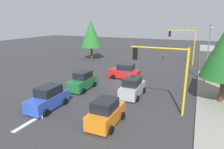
# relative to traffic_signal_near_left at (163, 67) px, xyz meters

# --- Properties ---
(ground_plane) EXTENTS (120.00, 120.00, 0.00)m
(ground_plane) POSITION_rel_traffic_signal_near_left_xyz_m (-6.00, -5.67, -3.90)
(ground_plane) COLOR #353538
(sidewalk_kerb) EXTENTS (80.00, 4.00, 0.15)m
(sidewalk_kerb) POSITION_rel_traffic_signal_near_left_xyz_m (-11.00, 4.83, -3.83)
(sidewalk_kerb) COLOR gray
(sidewalk_kerb) RESTS_ON ground
(lane_arrow_near) EXTENTS (2.40, 1.10, 1.10)m
(lane_arrow_near) POSITION_rel_traffic_signal_near_left_xyz_m (5.51, -8.67, -3.90)
(lane_arrow_near) COLOR silver
(lane_arrow_near) RESTS_ON ground
(traffic_signal_near_left) EXTENTS (0.36, 4.59, 5.50)m
(traffic_signal_near_left) POSITION_rel_traffic_signal_near_left_xyz_m (0.00, 0.00, 0.00)
(traffic_signal_near_left) COLOR yellow
(traffic_signal_near_left) RESTS_ON ground
(traffic_signal_far_left) EXTENTS (0.36, 4.59, 5.91)m
(traffic_signal_far_left) POSITION_rel_traffic_signal_near_left_xyz_m (-20.00, 0.06, 0.26)
(traffic_signal_far_left) COLOR yellow
(traffic_signal_far_left) RESTS_ON ground
(street_lamp_curbside) EXTENTS (2.15, 0.28, 7.00)m
(street_lamp_curbside) POSITION_rel_traffic_signal_near_left_xyz_m (-9.61, 3.53, 0.44)
(street_lamp_curbside) COLOR slate
(street_lamp_curbside) RESTS_ON ground
(tree_opposite_side) EXTENTS (4.11, 4.11, 7.51)m
(tree_opposite_side) POSITION_rel_traffic_signal_near_left_xyz_m (-18.00, -16.67, 1.02)
(tree_opposite_side) COLOR brown
(tree_opposite_side) RESTS_ON ground
(car_red) EXTENTS (2.07, 3.90, 1.98)m
(car_red) POSITION_rel_traffic_signal_near_left_xyz_m (-8.00, -6.09, -3.01)
(car_red) COLOR red
(car_red) RESTS_ON ground
(car_green) EXTENTS (3.80, 1.95, 1.98)m
(car_green) POSITION_rel_traffic_signal_near_left_xyz_m (-2.20, -8.98, -3.01)
(car_green) COLOR #1E7238
(car_green) RESTS_ON ground
(car_orange) EXTENTS (3.65, 2.00, 1.98)m
(car_orange) POSITION_rel_traffic_signal_near_left_xyz_m (3.75, -3.26, -3.01)
(car_orange) COLOR orange
(car_orange) RESTS_ON ground
(car_blue) EXTENTS (3.98, 2.00, 1.98)m
(car_blue) POSITION_rel_traffic_signal_near_left_xyz_m (3.29, -9.06, -3.01)
(car_blue) COLOR blue
(car_blue) RESTS_ON ground
(car_silver) EXTENTS (3.99, 2.00, 1.98)m
(car_silver) POSITION_rel_traffic_signal_near_left_xyz_m (-2.43, -3.21, -3.01)
(car_silver) COLOR #B2B5BA
(car_silver) RESTS_ON ground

